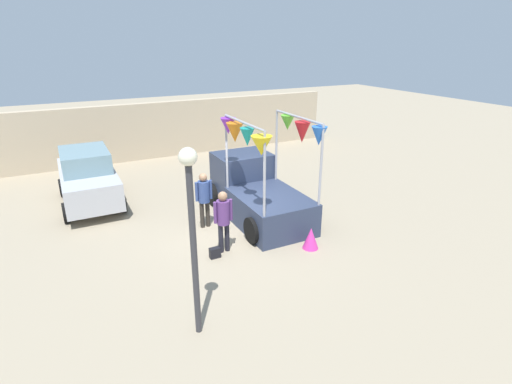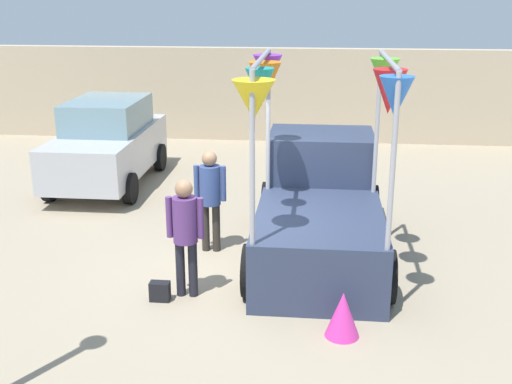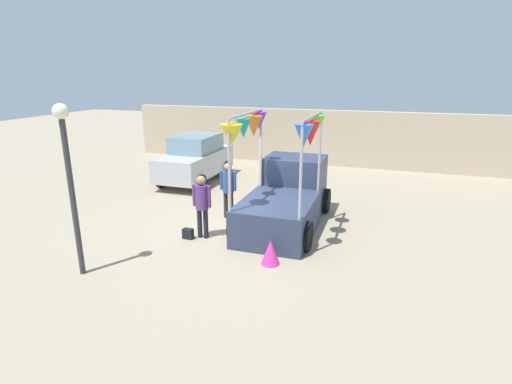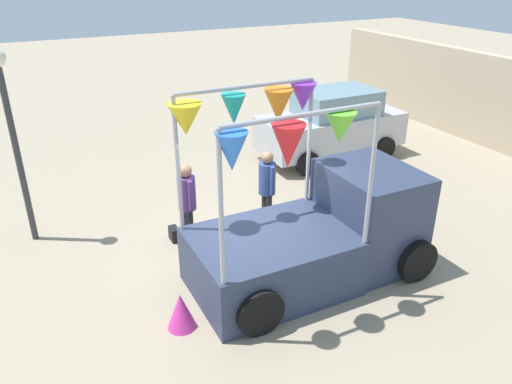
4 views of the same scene
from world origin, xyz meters
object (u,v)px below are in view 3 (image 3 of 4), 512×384
object	(u,v)px
person_customer	(202,201)
person_vendor	(228,185)
vendor_truck	(286,193)
parked_car	(195,158)
handbag	(188,234)
folded_kite_bundle_magenta	(270,252)
street_lamp	(68,166)

from	to	relation	value
person_customer	person_vendor	xyz separation A→B (m)	(0.07, 1.66, -0.01)
vendor_truck	person_vendor	size ratio (longest dim) A/B	2.43
parked_car	person_vendor	size ratio (longest dim) A/B	2.33
person_vendor	handbag	world-z (taller)	person_vendor
handbag	folded_kite_bundle_magenta	size ratio (longest dim) A/B	0.47
vendor_truck	handbag	bearing A→B (deg)	-137.71
person_customer	person_vendor	bearing A→B (deg)	87.65
vendor_truck	handbag	xyz separation A→B (m)	(-2.19, -1.99, -0.77)
parked_car	person_vendor	xyz separation A→B (m)	(2.89, -3.54, 0.09)
parked_car	person_customer	distance (m)	5.92
handbag	street_lamp	world-z (taller)	street_lamp
person_customer	street_lamp	distance (m)	3.45
parked_car	handbag	world-z (taller)	parked_car
person_customer	handbag	size ratio (longest dim) A/B	6.15
person_customer	street_lamp	size ratio (longest dim) A/B	0.46
parked_car	street_lamp	world-z (taller)	street_lamp
person_vendor	folded_kite_bundle_magenta	distance (m)	3.40
folded_kite_bundle_magenta	street_lamp	bearing A→B (deg)	-155.27
vendor_truck	street_lamp	world-z (taller)	street_lamp
vendor_truck	parked_car	world-z (taller)	vendor_truck
vendor_truck	folded_kite_bundle_magenta	bearing A→B (deg)	-83.03
street_lamp	folded_kite_bundle_magenta	distance (m)	4.74
parked_car	handbag	xyz separation A→B (m)	(2.47, -5.40, -0.80)
handbag	vendor_truck	bearing A→B (deg)	42.29
parked_car	person_customer	size ratio (longest dim) A/B	2.32
street_lamp	person_vendor	bearing A→B (deg)	68.21
parked_car	handbag	size ratio (longest dim) A/B	14.29
person_vendor	handbag	size ratio (longest dim) A/B	6.12
handbag	person_customer	bearing A→B (deg)	29.74
person_customer	person_vendor	distance (m)	1.66
street_lamp	vendor_truck	bearing A→B (deg)	51.89
handbag	street_lamp	bearing A→B (deg)	-117.95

